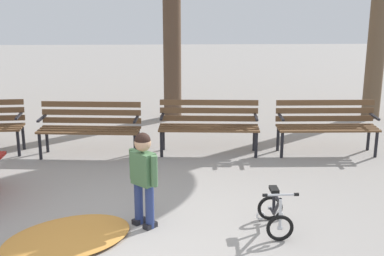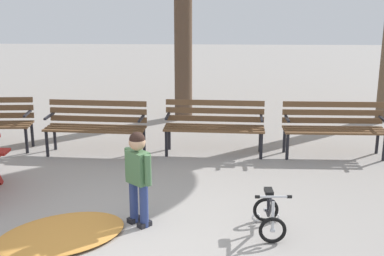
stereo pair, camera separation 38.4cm
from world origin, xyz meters
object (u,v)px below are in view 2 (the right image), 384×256
at_px(park_bench_left, 96,123).
at_px(child_standing, 138,171).
at_px(kids_bicycle, 269,215).
at_px(park_bench_far_right, 334,124).
at_px(park_bench_right, 214,123).

xyz_separation_m(park_bench_left, child_standing, (1.01, -2.58, 0.15)).
relative_size(park_bench_left, kids_bicycle, 2.86).
bearing_deg(kids_bicycle, park_bench_far_right, 64.37).
distance_m(park_bench_far_right, kids_bicycle, 3.05).
bearing_deg(park_bench_left, park_bench_far_right, 0.18).
bearing_deg(park_bench_left, child_standing, -68.66).
height_order(park_bench_far_right, child_standing, child_standing).
bearing_deg(park_bench_left, park_bench_right, 2.15).
height_order(child_standing, kids_bicycle, child_standing).
relative_size(park_bench_right, child_standing, 1.46).
bearing_deg(park_bench_left, kids_bicycle, -47.66).
relative_size(child_standing, kids_bicycle, 1.96).
height_order(park_bench_left, park_bench_far_right, same).
relative_size(park_bench_left, park_bench_right, 1.00).
bearing_deg(child_standing, park_bench_left, 111.34).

